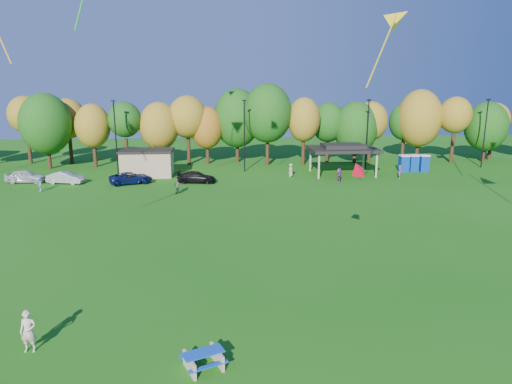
{
  "coord_description": "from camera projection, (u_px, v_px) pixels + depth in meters",
  "views": [
    {
      "loc": [
        -1.47,
        -17.88,
        10.77
      ],
      "look_at": [
        0.57,
        6.0,
        5.18
      ],
      "focal_mm": 32.0,
      "sensor_mm": 36.0,
      "label": 1
    }
  ],
  "objects": [
    {
      "name": "ground",
      "position": [
        255.0,
        339.0,
        19.92
      ],
      "size": [
        160.0,
        160.0,
        0.0
      ],
      "primitive_type": "plane",
      "color": "#19600F",
      "rests_on": "ground"
    },
    {
      "name": "tree_line",
      "position": [
        220.0,
        122.0,
        62.66
      ],
      "size": [
        93.57,
        10.55,
        11.15
      ],
      "color": "black",
      "rests_on": "ground"
    },
    {
      "name": "lamp_posts",
      "position": [
        244.0,
        133.0,
        57.79
      ],
      "size": [
        64.5,
        0.25,
        9.09
      ],
      "color": "black",
      "rests_on": "ground"
    },
    {
      "name": "utility_building",
      "position": [
        147.0,
        163.0,
        55.59
      ],
      "size": [
        6.3,
        4.3,
        3.25
      ],
      "color": "tan",
      "rests_on": "ground"
    },
    {
      "name": "pavilion",
      "position": [
        343.0,
        148.0,
        56.25
      ],
      "size": [
        8.2,
        6.2,
        3.77
      ],
      "color": "tan",
      "rests_on": "ground"
    },
    {
      "name": "porta_potties",
      "position": [
        414.0,
        163.0,
        58.54
      ],
      "size": [
        3.75,
        1.33,
        2.18
      ],
      "color": "navy",
      "rests_on": "ground"
    },
    {
      "name": "picnic_table",
      "position": [
        203.0,
        359.0,
        17.77
      ],
      "size": [
        1.98,
        1.83,
        0.69
      ],
      "rotation": [
        0.0,
        0.0,
        0.39
      ],
      "color": "tan",
      "rests_on": "ground"
    },
    {
      "name": "kite_flyer",
      "position": [
        28.0,
        331.0,
        18.78
      ],
      "size": [
        0.67,
        0.44,
        1.82
      ],
      "primitive_type": "imported",
      "rotation": [
        0.0,
        0.0,
        -0.01
      ],
      "color": "beige",
      "rests_on": "ground"
    },
    {
      "name": "car_a",
      "position": [
        26.0,
        176.0,
        51.82
      ],
      "size": [
        4.49,
        2.04,
        1.5
      ],
      "primitive_type": "imported",
      "rotation": [
        0.0,
        0.0,
        1.51
      ],
      "color": "silver",
      "rests_on": "ground"
    },
    {
      "name": "car_b",
      "position": [
        66.0,
        178.0,
        51.35
      ],
      "size": [
        4.36,
        2.34,
        1.37
      ],
      "primitive_type": "imported",
      "rotation": [
        0.0,
        0.0,
        1.35
      ],
      "color": "#A3A2A8",
      "rests_on": "ground"
    },
    {
      "name": "car_c",
      "position": [
        131.0,
        178.0,
        51.28
      ],
      "size": [
        5.2,
        3.64,
        1.32
      ],
      "primitive_type": "imported",
      "rotation": [
        0.0,
        0.0,
        1.91
      ],
      "color": "#0C184A",
      "rests_on": "ground"
    },
    {
      "name": "car_d",
      "position": [
        196.0,
        177.0,
        51.79
      ],
      "size": [
        4.66,
        2.45,
        1.29
      ],
      "primitive_type": "imported",
      "rotation": [
        0.0,
        0.0,
        1.42
      ],
      "color": "black",
      "rests_on": "ground"
    },
    {
      "name": "far_person_0",
      "position": [
        39.0,
        184.0,
        47.47
      ],
      "size": [
        1.01,
        1.14,
        1.53
      ],
      "primitive_type": "imported",
      "rotation": [
        0.0,
        0.0,
        5.27
      ],
      "color": "#547DBA",
      "rests_on": "ground"
    },
    {
      "name": "far_person_1",
      "position": [
        177.0,
        186.0,
        46.48
      ],
      "size": [
        0.94,
        0.86,
        1.54
      ],
      "primitive_type": "imported",
      "rotation": [
        0.0,
        0.0,
        5.62
      ],
      "color": "#5F804E",
      "rests_on": "ground"
    },
    {
      "name": "far_person_2",
      "position": [
        291.0,
        170.0,
        55.28
      ],
      "size": [
        0.87,
        0.94,
        1.61
      ],
      "primitive_type": "imported",
      "rotation": [
        0.0,
        0.0,
        4.1
      ],
      "color": "#99A26F",
      "rests_on": "ground"
    },
    {
      "name": "far_person_3",
      "position": [
        339.0,
        175.0,
        51.82
      ],
      "size": [
        0.57,
        1.57,
        1.67
      ],
      "primitive_type": "imported",
      "rotation": [
        0.0,
        0.0,
        4.66
      ],
      "color": "#87387C",
      "rests_on": "ground"
    },
    {
      "name": "far_person_5",
      "position": [
        400.0,
        172.0,
        54.21
      ],
      "size": [
        0.53,
        0.65,
        1.55
      ],
      "primitive_type": "imported",
      "rotation": [
        0.0,
        0.0,
        1.25
      ],
      "color": "#A34D6D",
      "rests_on": "ground"
    },
    {
      "name": "kite_5",
      "position": [
        398.0,
        18.0,
        30.79
      ],
      "size": [
        3.42,
        2.32,
        5.66
      ],
      "color": "yellow"
    },
    {
      "name": "kite_15",
      "position": [
        358.0,
        169.0,
        25.48
      ],
      "size": [
        1.57,
        1.55,
        1.24
      ],
      "color": "red"
    }
  ]
}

